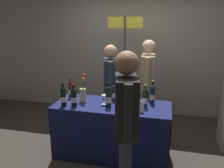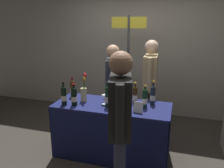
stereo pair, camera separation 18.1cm
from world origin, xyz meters
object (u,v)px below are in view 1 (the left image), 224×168
at_px(featured_wine_bottle, 135,94).
at_px(taster_foreground_right, 126,118).
at_px(wine_glass_mid, 122,100).
at_px(wine_glass_near_vendor, 104,97).
at_px(flower_vase, 83,93).
at_px(vendor_presenter, 147,79).
at_px(tasting_table, 112,121).
at_px(display_bottle_0, 119,100).
at_px(booth_signpost, 124,57).

bearing_deg(featured_wine_bottle, taster_foreground_right, -87.33).
bearing_deg(wine_glass_mid, wine_glass_near_vendor, 176.56).
xyz_separation_m(wine_glass_mid, flower_vase, (-0.57, 0.04, 0.05)).
distance_m(featured_wine_bottle, wine_glass_near_vendor, 0.43).
xyz_separation_m(wine_glass_near_vendor, taster_foreground_right, (0.45, -0.84, 0.10)).
height_order(wine_glass_mid, vendor_presenter, vendor_presenter).
relative_size(featured_wine_bottle, wine_glass_near_vendor, 2.26).
bearing_deg(featured_wine_bottle, wine_glass_near_vendor, -159.13).
bearing_deg(featured_wine_bottle, vendor_presenter, 79.53).
distance_m(tasting_table, wine_glass_mid, 0.37).
relative_size(featured_wine_bottle, flower_vase, 0.75).
bearing_deg(vendor_presenter, wine_glass_mid, -21.65).
bearing_deg(taster_foreground_right, display_bottle_0, 3.76).
bearing_deg(wine_glass_mid, display_bottle_0, -93.16).
bearing_deg(tasting_table, display_bottle_0, -54.49).
relative_size(display_bottle_0, booth_signpost, 0.17).
distance_m(vendor_presenter, taster_foreground_right, 1.66).
relative_size(flower_vase, booth_signpost, 0.21).
bearing_deg(vendor_presenter, featured_wine_bottle, -13.65).
bearing_deg(booth_signpost, flower_vase, -110.30).
bearing_deg(booth_signpost, display_bottle_0, -82.84).
xyz_separation_m(tasting_table, vendor_presenter, (0.42, 0.80, 0.45)).
bearing_deg(display_bottle_0, taster_foreground_right, -72.48).
distance_m(wine_glass_near_vendor, taster_foreground_right, 0.96).
relative_size(display_bottle_0, taster_foreground_right, 0.20).
distance_m(wine_glass_near_vendor, flower_vase, 0.33).
bearing_deg(taster_foreground_right, wine_glass_mid, -0.01).
distance_m(taster_foreground_right, booth_signpost, 2.01).
relative_size(wine_glass_mid, taster_foreground_right, 0.07).
height_order(taster_foreground_right, booth_signpost, booth_signpost).
height_order(vendor_presenter, booth_signpost, booth_signpost).
height_order(wine_glass_near_vendor, flower_vase, flower_vase).
relative_size(vendor_presenter, booth_signpost, 0.81).
bearing_deg(vendor_presenter, wine_glass_near_vendor, -35.98).
bearing_deg(display_bottle_0, tasting_table, 125.51).
xyz_separation_m(tasting_table, flower_vase, (-0.43, 0.02, 0.39)).
height_order(flower_vase, vendor_presenter, vendor_presenter).
xyz_separation_m(flower_vase, booth_signpost, (0.40, 1.09, 0.37)).
height_order(tasting_table, display_bottle_0, display_bottle_0).
xyz_separation_m(featured_wine_bottle, vendor_presenter, (0.12, 0.66, 0.07)).
distance_m(featured_wine_bottle, display_bottle_0, 0.37).
xyz_separation_m(tasting_table, display_bottle_0, (0.13, -0.19, 0.39)).
height_order(tasting_table, wine_glass_near_vendor, wine_glass_near_vendor).
bearing_deg(vendor_presenter, taster_foreground_right, -5.81).
bearing_deg(flower_vase, tasting_table, -2.17).
bearing_deg(wine_glass_near_vendor, display_bottle_0, -35.74).
xyz_separation_m(featured_wine_bottle, wine_glass_mid, (-0.16, -0.17, -0.04)).
height_order(flower_vase, booth_signpost, booth_signpost).
relative_size(flower_vase, taster_foreground_right, 0.25).
distance_m(tasting_table, booth_signpost, 1.34).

